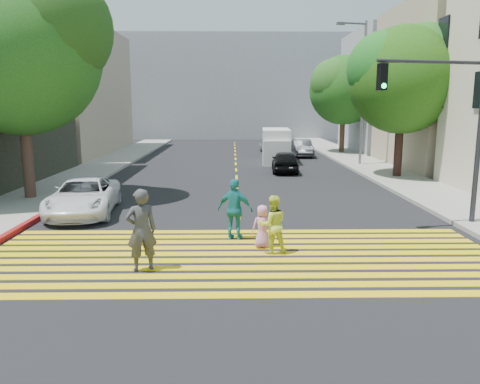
{
  "coord_description": "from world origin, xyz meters",
  "views": [
    {
      "loc": [
        -0.21,
        -10.32,
        3.87
      ],
      "look_at": [
        0.0,
        3.0,
        1.4
      ],
      "focal_mm": 35.0,
      "sensor_mm": 36.0,
      "label": 1
    }
  ],
  "objects_px": {
    "dark_car_parked": "(302,148)",
    "pedestrian_child": "(262,226)",
    "tree_right_far": "(345,86)",
    "tree_left": "(21,45)",
    "pedestrian_extra": "(235,209)",
    "white_sedan": "(84,196)",
    "pedestrian_man": "(141,230)",
    "traffic_signal": "(453,115)",
    "silver_car": "(271,143)",
    "tree_right_near": "(404,74)",
    "white_van": "(276,147)",
    "dark_car_near": "(285,161)",
    "pedestrian_woman": "(273,225)"
  },
  "relations": [
    {
      "from": "tree_right_near",
      "to": "white_van",
      "type": "xyz_separation_m",
      "value": [
        -5.95,
        7.22,
        -4.38
      ]
    },
    {
      "from": "pedestrian_man",
      "to": "pedestrian_extra",
      "type": "relative_size",
      "value": 1.1
    },
    {
      "from": "tree_right_far",
      "to": "pedestrian_child",
      "type": "relative_size",
      "value": 6.65
    },
    {
      "from": "pedestrian_child",
      "to": "silver_car",
      "type": "relative_size",
      "value": 0.28
    },
    {
      "from": "white_sedan",
      "to": "traffic_signal",
      "type": "distance_m",
      "value": 12.69
    },
    {
      "from": "tree_right_near",
      "to": "silver_car",
      "type": "bearing_deg",
      "value": 108.97
    },
    {
      "from": "silver_car",
      "to": "pedestrian_woman",
      "type": "bearing_deg",
      "value": 94.81
    },
    {
      "from": "tree_left",
      "to": "tree_right_near",
      "type": "relative_size",
      "value": 1.14
    },
    {
      "from": "tree_right_far",
      "to": "dark_car_parked",
      "type": "relative_size",
      "value": 2.04
    },
    {
      "from": "silver_car",
      "to": "dark_car_near",
      "type": "bearing_deg",
      "value": 98.1
    },
    {
      "from": "white_sedan",
      "to": "dark_car_near",
      "type": "height_order",
      "value": "white_sedan"
    },
    {
      "from": "silver_car",
      "to": "pedestrian_child",
      "type": "bearing_deg",
      "value": 94.26
    },
    {
      "from": "tree_right_far",
      "to": "dark_car_parked",
      "type": "distance_m",
      "value": 6.36
    },
    {
      "from": "white_sedan",
      "to": "dark_car_parked",
      "type": "distance_m",
      "value": 22.1
    },
    {
      "from": "pedestrian_man",
      "to": "traffic_signal",
      "type": "bearing_deg",
      "value": -178.52
    },
    {
      "from": "pedestrian_woman",
      "to": "pedestrian_extra",
      "type": "xyz_separation_m",
      "value": [
        -0.98,
        1.32,
        0.11
      ]
    },
    {
      "from": "pedestrian_man",
      "to": "silver_car",
      "type": "relative_size",
      "value": 0.45
    },
    {
      "from": "pedestrian_man",
      "to": "traffic_signal",
      "type": "relative_size",
      "value": 0.36
    },
    {
      "from": "pedestrian_extra",
      "to": "dark_car_near",
      "type": "xyz_separation_m",
      "value": [
        3.01,
        14.04,
        -0.26
      ]
    },
    {
      "from": "pedestrian_extra",
      "to": "dark_car_parked",
      "type": "relative_size",
      "value": 0.46
    },
    {
      "from": "silver_car",
      "to": "dark_car_parked",
      "type": "bearing_deg",
      "value": 120.72
    },
    {
      "from": "pedestrian_man",
      "to": "pedestrian_extra",
      "type": "bearing_deg",
      "value": -152.26
    },
    {
      "from": "pedestrian_child",
      "to": "white_van",
      "type": "distance_m",
      "value": 19.73
    },
    {
      "from": "white_sedan",
      "to": "pedestrian_child",
      "type": "bearing_deg",
      "value": -40.13
    },
    {
      "from": "tree_right_far",
      "to": "white_van",
      "type": "relative_size",
      "value": 1.61
    },
    {
      "from": "dark_car_near",
      "to": "white_van",
      "type": "bearing_deg",
      "value": -85.1
    },
    {
      "from": "white_van",
      "to": "tree_right_near",
      "type": "bearing_deg",
      "value": -47.0
    },
    {
      "from": "pedestrian_woman",
      "to": "silver_car",
      "type": "distance_m",
      "value": 29.06
    },
    {
      "from": "tree_right_far",
      "to": "pedestrian_extra",
      "type": "bearing_deg",
      "value": -109.7
    },
    {
      "from": "tree_right_far",
      "to": "pedestrian_child",
      "type": "xyz_separation_m",
      "value": [
        -8.16,
        -25.7,
        -4.78
      ]
    },
    {
      "from": "pedestrian_child",
      "to": "dark_car_near",
      "type": "bearing_deg",
      "value": -111.97
    },
    {
      "from": "pedestrian_extra",
      "to": "tree_right_near",
      "type": "bearing_deg",
      "value": -110.32
    },
    {
      "from": "tree_right_far",
      "to": "dark_car_parked",
      "type": "bearing_deg",
      "value": -148.8
    },
    {
      "from": "dark_car_parked",
      "to": "tree_right_far",
      "type": "bearing_deg",
      "value": 30.99
    },
    {
      "from": "pedestrian_man",
      "to": "white_van",
      "type": "xyz_separation_m",
      "value": [
        5.13,
        21.36,
        0.1
      ]
    },
    {
      "from": "tree_left",
      "to": "dark_car_near",
      "type": "height_order",
      "value": "tree_left"
    },
    {
      "from": "pedestrian_extra",
      "to": "dark_car_near",
      "type": "distance_m",
      "value": 14.36
    },
    {
      "from": "pedestrian_child",
      "to": "pedestrian_extra",
      "type": "bearing_deg",
      "value": -60.92
    },
    {
      "from": "silver_car",
      "to": "white_van",
      "type": "xyz_separation_m",
      "value": [
        -0.43,
        -8.86,
        0.45
      ]
    },
    {
      "from": "pedestrian_extra",
      "to": "white_van",
      "type": "xyz_separation_m",
      "value": [
        2.91,
        18.78,
        0.19
      ]
    },
    {
      "from": "dark_car_parked",
      "to": "white_van",
      "type": "bearing_deg",
      "value": -121.43
    },
    {
      "from": "tree_right_near",
      "to": "pedestrian_woman",
      "type": "xyz_separation_m",
      "value": [
        -7.89,
        -12.88,
        -4.69
      ]
    },
    {
      "from": "tree_right_far",
      "to": "pedestrian_child",
      "type": "bearing_deg",
      "value": -107.62
    },
    {
      "from": "traffic_signal",
      "to": "white_sedan",
      "type": "bearing_deg",
      "value": 158.1
    },
    {
      "from": "tree_right_far",
      "to": "pedestrian_man",
      "type": "height_order",
      "value": "tree_right_far"
    },
    {
      "from": "pedestrian_child",
      "to": "pedestrian_extra",
      "type": "height_order",
      "value": "pedestrian_extra"
    },
    {
      "from": "white_sedan",
      "to": "silver_car",
      "type": "height_order",
      "value": "white_sedan"
    },
    {
      "from": "pedestrian_extra",
      "to": "white_van",
      "type": "bearing_deg",
      "value": -81.65
    },
    {
      "from": "dark_car_parked",
      "to": "pedestrian_child",
      "type": "bearing_deg",
      "value": -101.11
    },
    {
      "from": "tree_left",
      "to": "pedestrian_extra",
      "type": "xyz_separation_m",
      "value": [
        8.34,
        -5.88,
        -5.31
      ]
    }
  ]
}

